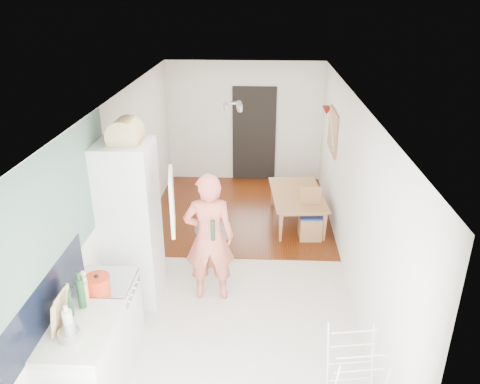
# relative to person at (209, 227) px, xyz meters

# --- Properties ---
(room_shell) EXTENTS (3.20, 7.00, 2.50)m
(room_shell) POSITION_rel_person_xyz_m (0.28, 0.74, 0.21)
(room_shell) COLOR white
(room_shell) RESTS_ON ground
(floor) EXTENTS (3.20, 7.00, 0.01)m
(floor) POSITION_rel_person_xyz_m (0.28, 0.74, -1.04)
(floor) COLOR silver
(floor) RESTS_ON ground
(wood_floor_overlay) EXTENTS (3.20, 3.30, 0.01)m
(wood_floor_overlay) POSITION_rel_person_xyz_m (0.28, 2.59, -1.04)
(wood_floor_overlay) COLOR #5E2009
(wood_floor_overlay) RESTS_ON room_shell
(sage_wall_panel) EXTENTS (0.02, 3.00, 1.30)m
(sage_wall_panel) POSITION_rel_person_xyz_m (-1.31, -1.26, 0.81)
(sage_wall_panel) COLOR slate
(sage_wall_panel) RESTS_ON room_shell
(tile_splashback) EXTENTS (0.02, 1.90, 0.50)m
(tile_splashback) POSITION_rel_person_xyz_m (-1.30, -1.81, 0.11)
(tile_splashback) COLOR black
(tile_splashback) RESTS_ON room_shell
(doorway_recess) EXTENTS (0.90, 0.04, 2.00)m
(doorway_recess) POSITION_rel_person_xyz_m (0.48, 4.22, -0.04)
(doorway_recess) COLOR black
(doorway_recess) RESTS_ON room_shell
(base_cabinet) EXTENTS (0.60, 0.90, 0.86)m
(base_cabinet) POSITION_rel_person_xyz_m (-1.02, -1.81, -0.61)
(base_cabinet) COLOR silver
(base_cabinet) RESTS_ON room_shell
(worktop) EXTENTS (0.62, 0.92, 0.06)m
(worktop) POSITION_rel_person_xyz_m (-1.02, -1.81, -0.15)
(worktop) COLOR beige
(worktop) RESTS_ON room_shell
(range_cooker) EXTENTS (0.60, 0.60, 0.88)m
(range_cooker) POSITION_rel_person_xyz_m (-1.02, -1.06, -0.60)
(range_cooker) COLOR silver
(range_cooker) RESTS_ON room_shell
(cooker_top) EXTENTS (0.60, 0.60, 0.04)m
(cooker_top) POSITION_rel_person_xyz_m (-1.02, -1.06, -0.14)
(cooker_top) COLOR silver
(cooker_top) RESTS_ON room_shell
(fridge_housing) EXTENTS (0.66, 0.66, 2.15)m
(fridge_housing) POSITION_rel_person_xyz_m (-0.99, -0.04, 0.03)
(fridge_housing) COLOR silver
(fridge_housing) RESTS_ON room_shell
(fridge_door) EXTENTS (0.14, 0.56, 0.70)m
(fridge_door) POSITION_rel_person_xyz_m (-0.38, -0.34, 0.51)
(fridge_door) COLOR silver
(fridge_door) RESTS_ON room_shell
(fridge_interior) EXTENTS (0.02, 0.52, 0.66)m
(fridge_interior) POSITION_rel_person_xyz_m (-0.68, -0.04, 0.51)
(fridge_interior) COLOR white
(fridge_interior) RESTS_ON room_shell
(pinboard) EXTENTS (0.03, 0.90, 0.70)m
(pinboard) POSITION_rel_person_xyz_m (1.86, 2.64, 0.51)
(pinboard) COLOR tan
(pinboard) RESTS_ON room_shell
(pinboard_frame) EXTENTS (0.00, 0.94, 0.74)m
(pinboard_frame) POSITION_rel_person_xyz_m (1.85, 2.64, 0.51)
(pinboard_frame) COLOR #A46741
(pinboard_frame) RESTS_ON room_shell
(wall_sconce) EXTENTS (0.18, 0.18, 0.16)m
(wall_sconce) POSITION_rel_person_xyz_m (1.82, 3.29, 0.71)
(wall_sconce) COLOR maroon
(wall_sconce) RESTS_ON room_shell
(person) EXTENTS (0.80, 0.56, 2.09)m
(person) POSITION_rel_person_xyz_m (0.00, 0.00, 0.00)
(person) COLOR #D76552
(person) RESTS_ON floor
(dining_table) EXTENTS (0.84, 1.37, 0.46)m
(dining_table) POSITION_rel_person_xyz_m (1.30, 2.23, -0.81)
(dining_table) COLOR #A46741
(dining_table) RESTS_ON floor
(dining_chair) EXTENTS (0.37, 0.37, 0.85)m
(dining_chair) POSITION_rel_person_xyz_m (1.46, 1.65, -0.62)
(dining_chair) COLOR #A46741
(dining_chair) RESTS_ON floor
(stool) EXTENTS (0.45, 0.45, 0.44)m
(stool) POSITION_rel_person_xyz_m (-0.05, 0.87, -0.82)
(stool) COLOR #A46741
(stool) RESTS_ON floor
(grey_drape) EXTENTS (0.52, 0.52, 0.17)m
(grey_drape) POSITION_rel_person_xyz_m (-0.07, 0.87, -0.52)
(grey_drape) COLOR gray
(grey_drape) RESTS_ON stool
(drying_rack) EXTENTS (0.51, 0.47, 0.88)m
(drying_rack) POSITION_rel_person_xyz_m (1.55, -1.83, -0.60)
(drying_rack) COLOR silver
(drying_rack) RESTS_ON floor
(bread_bin) EXTENTS (0.47, 0.45, 0.21)m
(bread_bin) POSITION_rel_person_xyz_m (-0.94, -0.05, 1.21)
(bread_bin) COLOR tan
(bread_bin) RESTS_ON fridge_housing
(red_casserole) EXTENTS (0.33, 0.33, 0.16)m
(red_casserole) POSITION_rel_person_xyz_m (-1.03, -1.22, -0.04)
(red_casserole) COLOR red
(red_casserole) RESTS_ON cooker_top
(steel_pan) EXTENTS (0.22, 0.22, 0.10)m
(steel_pan) POSITION_rel_person_xyz_m (-1.04, -1.97, -0.07)
(steel_pan) COLOR silver
(steel_pan) RESTS_ON worktop
(held_bottle) EXTENTS (0.06, 0.06, 0.26)m
(held_bottle) POSITION_rel_person_xyz_m (0.07, -0.20, 0.06)
(held_bottle) COLOR #183F21
(held_bottle) RESTS_ON person
(bottle_a) EXTENTS (0.08, 0.08, 0.32)m
(bottle_a) POSITION_rel_person_xyz_m (-1.08, -1.51, 0.04)
(bottle_a) COLOR #183F21
(bottle_a) RESTS_ON worktop
(bottle_b) EXTENTS (0.08, 0.08, 0.30)m
(bottle_b) POSITION_rel_person_xyz_m (-1.16, -1.64, 0.03)
(bottle_b) COLOR #183F21
(bottle_b) RESTS_ON worktop
(bottle_c) EXTENTS (0.11, 0.11, 0.22)m
(bottle_c) POSITION_rel_person_xyz_m (-1.08, -1.86, -0.01)
(bottle_c) COLOR silver
(bottle_c) RESTS_ON worktop
(pepper_mill_front) EXTENTS (0.07, 0.07, 0.22)m
(pepper_mill_front) POSITION_rel_person_xyz_m (-1.08, -1.42, -0.01)
(pepper_mill_front) COLOR tan
(pepper_mill_front) RESTS_ON worktop
(pepper_mill_back) EXTENTS (0.07, 0.07, 0.24)m
(pepper_mill_back) POSITION_rel_person_xyz_m (-1.11, -1.35, -0.00)
(pepper_mill_back) COLOR tan
(pepper_mill_back) RESTS_ON worktop
(chopping_boards) EXTENTS (0.10, 0.28, 0.37)m
(chopping_boards) POSITION_rel_person_xyz_m (-1.16, -1.82, 0.06)
(chopping_boards) COLOR tan
(chopping_boards) RESTS_ON worktop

